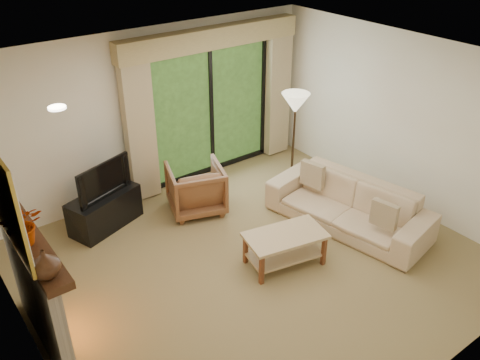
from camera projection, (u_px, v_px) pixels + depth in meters
floor at (254, 262)px, 6.69m from camera, size 5.50×5.50×0.00m
ceiling at (257, 69)px, 5.41m from camera, size 5.50×5.50×0.00m
wall_back at (154, 112)px, 7.79m from camera, size 5.00×0.00×5.00m
wall_front at (437, 289)px, 4.30m from camera, size 5.00×0.00×5.00m
wall_left at (18, 262)px, 4.61m from camera, size 0.00×5.00×5.00m
wall_right at (401, 122)px, 7.48m from camera, size 0.00×5.00×5.00m
fireplace at (37, 296)px, 5.12m from camera, size 0.24×1.70×1.37m
sliding_door at (211, 111)px, 8.38m from camera, size 2.26×0.10×2.16m
curtain_left at (139, 127)px, 7.55m from camera, size 0.45×0.18×2.35m
curtain_right at (278, 91)px, 8.96m from camera, size 0.45×0.18×2.35m
cornice at (212, 38)px, 7.72m from camera, size 3.20×0.24×0.32m
media_console at (105, 210)px, 7.30m from camera, size 1.14×0.79×0.52m
tv at (100, 179)px, 7.04m from camera, size 0.90×0.41×0.52m
armchair at (196, 188)px, 7.62m from camera, size 1.01×1.03×0.74m
sofa at (348, 205)px, 7.26m from camera, size 1.35×2.47×0.68m
pillow_near at (384, 215)px, 6.64m from camera, size 0.16×0.37×0.36m
pillow_far at (312, 175)px, 7.58m from camera, size 0.17×0.40×0.38m
coffee_table at (285, 249)px, 6.55m from camera, size 1.12×0.76×0.46m
floor_lamp at (293, 142)px, 8.00m from camera, size 0.50×0.50×1.62m
vase at (45, 263)px, 4.28m from camera, size 0.32×0.32×0.27m
branches at (22, 224)px, 4.65m from camera, size 0.44×0.40×0.42m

